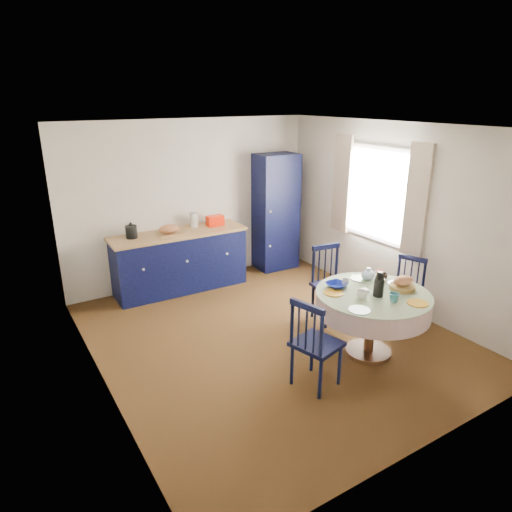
% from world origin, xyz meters
% --- Properties ---
extents(floor, '(4.50, 4.50, 0.00)m').
position_xyz_m(floor, '(0.00, 0.00, 0.00)').
color(floor, black).
rests_on(floor, ground).
extents(ceiling, '(4.50, 4.50, 0.00)m').
position_xyz_m(ceiling, '(0.00, 0.00, 2.50)').
color(ceiling, white).
rests_on(ceiling, wall_back).
extents(wall_back, '(4.00, 0.02, 2.50)m').
position_xyz_m(wall_back, '(0.00, 2.25, 1.25)').
color(wall_back, beige).
rests_on(wall_back, floor).
extents(wall_left, '(0.02, 4.50, 2.50)m').
position_xyz_m(wall_left, '(-2.00, 0.00, 1.25)').
color(wall_left, beige).
rests_on(wall_left, floor).
extents(wall_right, '(0.02, 4.50, 2.50)m').
position_xyz_m(wall_right, '(2.00, 0.00, 1.25)').
color(wall_right, beige).
rests_on(wall_right, floor).
extents(window, '(0.10, 1.74, 1.45)m').
position_xyz_m(window, '(1.95, 0.30, 1.52)').
color(window, white).
rests_on(window, wall_right).
extents(kitchen_counter, '(2.04, 0.67, 1.15)m').
position_xyz_m(kitchen_counter, '(-0.37, 1.96, 0.47)').
color(kitchen_counter, black).
rests_on(kitchen_counter, floor).
extents(pantry_cabinet, '(0.69, 0.51, 1.93)m').
position_xyz_m(pantry_cabinet, '(1.40, 2.00, 0.96)').
color(pantry_cabinet, black).
rests_on(pantry_cabinet, floor).
extents(dining_table, '(1.26, 1.26, 1.04)m').
position_xyz_m(dining_table, '(0.73, -0.92, 0.64)').
color(dining_table, '#542F18').
rests_on(dining_table, floor).
extents(chair_left, '(0.51, 0.53, 0.97)m').
position_xyz_m(chair_left, '(-0.20, -1.07, 0.49)').
color(chair_left, black).
rests_on(chair_left, floor).
extents(chair_far, '(0.49, 0.48, 0.99)m').
position_xyz_m(chair_far, '(0.92, 0.00, 0.50)').
color(chair_far, black).
rests_on(chair_far, floor).
extents(chair_right, '(0.50, 0.51, 0.90)m').
position_xyz_m(chair_right, '(1.62, -0.63, 0.45)').
color(chair_right, black).
rests_on(chair_right, floor).
extents(mug_a, '(0.11, 0.11, 0.09)m').
position_xyz_m(mug_a, '(0.52, -0.95, 0.80)').
color(mug_a, silver).
rests_on(mug_a, dining_table).
extents(mug_b, '(0.11, 0.11, 0.10)m').
position_xyz_m(mug_b, '(0.74, -1.20, 0.81)').
color(mug_b, '#2C6C78').
rests_on(mug_b, dining_table).
extents(mug_c, '(0.11, 0.11, 0.09)m').
position_xyz_m(mug_c, '(1.08, -0.71, 0.81)').
color(mug_c, black).
rests_on(mug_c, dining_table).
extents(mug_d, '(0.09, 0.09, 0.09)m').
position_xyz_m(mug_d, '(0.59, -0.62, 0.80)').
color(mug_d, silver).
rests_on(mug_d, dining_table).
extents(cobalt_bowl, '(0.23, 0.23, 0.06)m').
position_xyz_m(cobalt_bowl, '(0.48, -0.59, 0.79)').
color(cobalt_bowl, navy).
rests_on(cobalt_bowl, dining_table).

